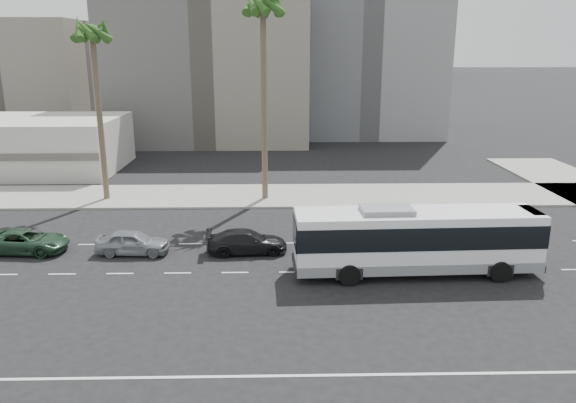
{
  "coord_description": "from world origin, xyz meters",
  "views": [
    {
      "loc": [
        -3.82,
        -26.75,
        11.28
      ],
      "look_at": [
        -3.14,
        4.0,
        2.75
      ],
      "focal_mm": 34.24,
      "sensor_mm": 36.0,
      "label": 1
    }
  ],
  "objects_px": {
    "car_c": "(26,241)",
    "city_bus": "(416,239)",
    "car_a": "(247,241)",
    "palm_mid": "(92,36)",
    "car_b": "(133,242)",
    "palm_near": "(263,10)"
  },
  "relations": [
    {
      "from": "city_bus",
      "to": "car_c",
      "type": "bearing_deg",
      "value": 168.67
    },
    {
      "from": "car_c",
      "to": "palm_near",
      "type": "bearing_deg",
      "value": -46.04
    },
    {
      "from": "car_a",
      "to": "palm_mid",
      "type": "distance_m",
      "value": 20.06
    },
    {
      "from": "palm_near",
      "to": "palm_mid",
      "type": "relative_size",
      "value": 1.13
    },
    {
      "from": "car_c",
      "to": "palm_mid",
      "type": "xyz_separation_m",
      "value": [
        1.26,
        11.38,
        11.57
      ]
    },
    {
      "from": "city_bus",
      "to": "car_a",
      "type": "bearing_deg",
      "value": 158.21
    },
    {
      "from": "car_a",
      "to": "palm_mid",
      "type": "relative_size",
      "value": 0.34
    },
    {
      "from": "city_bus",
      "to": "car_b",
      "type": "relative_size",
      "value": 3.07
    },
    {
      "from": "city_bus",
      "to": "car_b",
      "type": "xyz_separation_m",
      "value": [
        -15.4,
        3.13,
        -1.19
      ]
    },
    {
      "from": "car_c",
      "to": "palm_near",
      "type": "xyz_separation_m",
      "value": [
        13.55,
        11.22,
        13.32
      ]
    },
    {
      "from": "car_a",
      "to": "palm_near",
      "type": "height_order",
      "value": "palm_near"
    },
    {
      "from": "car_a",
      "to": "car_b",
      "type": "xyz_separation_m",
      "value": [
        -6.49,
        -0.07,
        0.03
      ]
    },
    {
      "from": "city_bus",
      "to": "car_c",
      "type": "relative_size",
      "value": 2.64
    },
    {
      "from": "car_a",
      "to": "palm_mid",
      "type": "xyz_separation_m",
      "value": [
        -11.45,
        11.72,
        11.57
      ]
    },
    {
      "from": "car_a",
      "to": "car_c",
      "type": "relative_size",
      "value": 0.96
    },
    {
      "from": "car_c",
      "to": "city_bus",
      "type": "bearing_deg",
      "value": -94.96
    },
    {
      "from": "car_b",
      "to": "car_c",
      "type": "xyz_separation_m",
      "value": [
        -6.23,
        0.41,
        -0.04
      ]
    },
    {
      "from": "car_c",
      "to": "palm_near",
      "type": "distance_m",
      "value": 22.07
    },
    {
      "from": "city_bus",
      "to": "car_c",
      "type": "xyz_separation_m",
      "value": [
        -21.62,
        3.54,
        -1.23
      ]
    },
    {
      "from": "city_bus",
      "to": "palm_mid",
      "type": "xyz_separation_m",
      "value": [
        -20.36,
        14.92,
        10.34
      ]
    },
    {
      "from": "car_b",
      "to": "car_c",
      "type": "distance_m",
      "value": 6.24
    },
    {
      "from": "city_bus",
      "to": "car_b",
      "type": "height_order",
      "value": "city_bus"
    }
  ]
}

